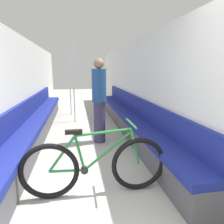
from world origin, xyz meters
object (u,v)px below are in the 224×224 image
Objects in this scene: bench_seat_row_left at (37,124)px; bicycle at (95,166)px; grab_pole_near at (70,83)px; passenger_standing at (99,100)px; grab_pole_far at (74,85)px; bench_seat_row_right at (129,120)px.

bench_seat_row_left is 2.72m from bicycle.
grab_pole_near is 1.27× the size of passenger_standing.
grab_pole_far reaches higher than bench_seat_row_left.
bench_seat_row_right is 2.00m from grab_pole_far.
bench_seat_row_right is 2.82m from grab_pole_near.
grab_pole_near is (0.73, 2.25, 0.79)m from bench_seat_row_left.
bench_seat_row_right is 3.63× the size of passenger_standing.
bench_seat_row_right is 1.19m from passenger_standing.
bench_seat_row_left is 1.65m from passenger_standing.
grab_pole_near is 2.95m from passenger_standing.
bench_seat_row_right is 2.69m from bicycle.
bench_seat_row_left is 1.70m from grab_pole_far.
bicycle is 1.03× the size of passenger_standing.
bicycle is 1.95m from passenger_standing.
grab_pole_near reaches higher than bench_seat_row_left.
grab_pole_far is (-1.36, 1.23, 0.79)m from bench_seat_row_right.
passenger_standing is (0.68, -2.86, -0.18)m from grab_pole_near.
passenger_standing is at bearing -23.48° from bench_seat_row_left.
grab_pole_far reaches higher than bicycle.
bicycle reaches higher than bench_seat_row_left.
bicycle is at bearing -85.74° from grab_pole_far.
bench_seat_row_left is at bearing -125.15° from grab_pole_far.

